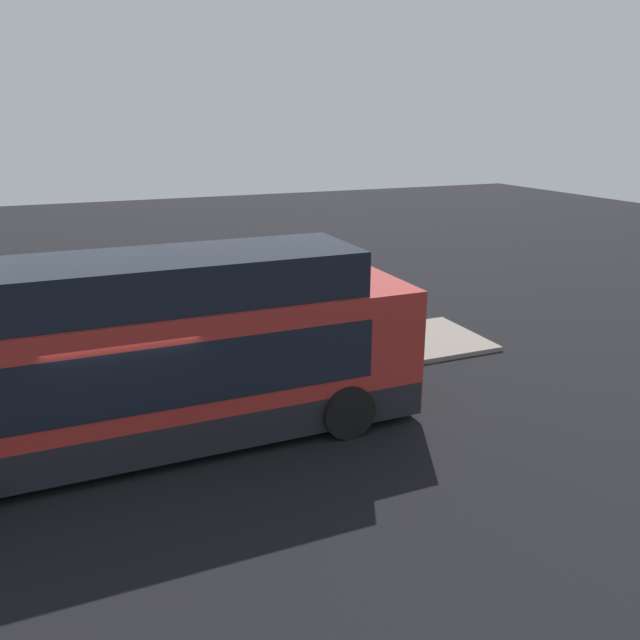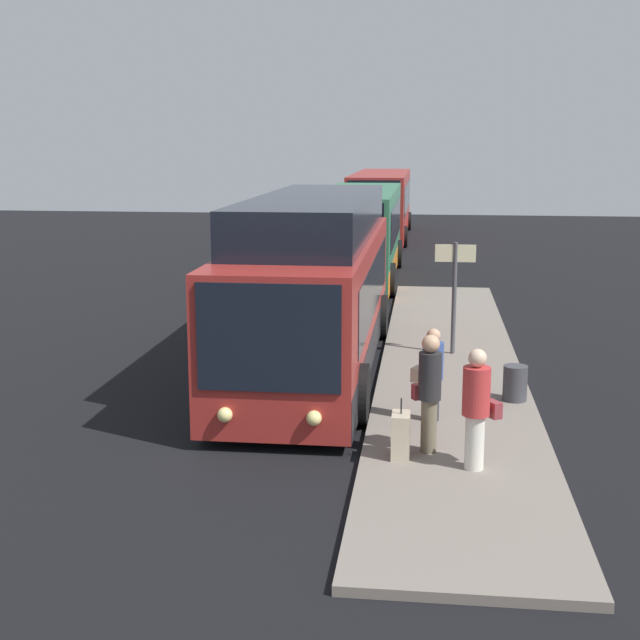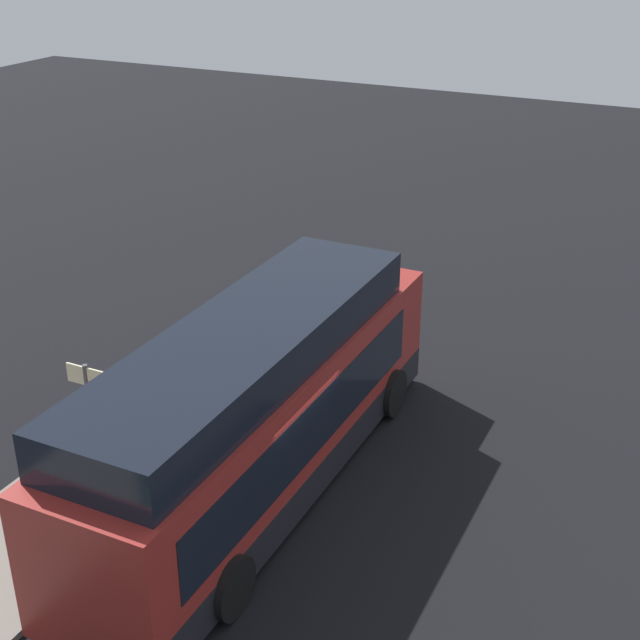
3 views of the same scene
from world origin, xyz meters
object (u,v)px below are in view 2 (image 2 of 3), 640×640
(bus_lead, at_px, (314,293))
(bus_third, at_px, (381,205))
(passenger_waiting, at_px, (429,388))
(passenger_with_bags, at_px, (477,405))
(trash_bin, at_px, (515,383))
(passenger_boarding, at_px, (432,371))
(bus_second, at_px, (360,235))
(suitcase, at_px, (401,435))
(sign_post, at_px, (455,283))

(bus_lead, xyz_separation_m, bus_third, (-26.36, 0.00, -0.05))
(passenger_waiting, distance_m, passenger_with_bags, 0.94)
(trash_bin, bearing_deg, passenger_with_bags, -13.99)
(passenger_boarding, bearing_deg, bus_second, 31.80)
(passenger_with_bags, bearing_deg, suitcase, -138.20)
(bus_second, relative_size, passenger_with_bags, 5.72)
(bus_lead, relative_size, passenger_boarding, 6.71)
(passenger_boarding, height_order, suitcase, passenger_boarding)
(bus_lead, relative_size, suitcase, 11.62)
(passenger_with_bags, height_order, trash_bin, passenger_with_bags)
(bus_second, height_order, passenger_boarding, bus_second)
(bus_lead, distance_m, sign_post, 3.21)
(passenger_with_bags, distance_m, suitcase, 1.30)
(suitcase, distance_m, trash_bin, 3.79)
(passenger_boarding, xyz_separation_m, sign_post, (-4.92, 0.49, 0.74))
(passenger_with_bags, bearing_deg, bus_third, 154.98)
(passenger_boarding, bearing_deg, sign_post, 17.44)
(trash_bin, bearing_deg, sign_post, -163.75)
(passenger_waiting, relative_size, passenger_with_bags, 1.03)
(bus_second, height_order, bus_third, bus_third)
(bus_second, distance_m, passenger_with_bags, 18.66)
(passenger_boarding, height_order, passenger_waiting, passenger_waiting)
(bus_second, xyz_separation_m, bus_third, (-13.86, 0.00, 0.04))
(passenger_boarding, distance_m, trash_bin, 2.11)
(bus_second, bearing_deg, sign_post, 14.73)
(passenger_with_bags, xyz_separation_m, suitcase, (-0.35, -1.08, -0.62))
(passenger_waiting, bearing_deg, bus_third, 66.70)
(passenger_with_bags, bearing_deg, bus_second, 159.07)
(suitcase, bearing_deg, passenger_with_bags, 72.32)
(passenger_waiting, xyz_separation_m, sign_post, (-6.48, 0.53, 0.59))
(bus_third, xyz_separation_m, suitcase, (31.91, 2.02, -1.12))
(passenger_boarding, distance_m, sign_post, 5.00)
(sign_post, xyz_separation_m, trash_bin, (3.56, 1.04, -1.27))
(bus_third, bearing_deg, passenger_boarding, 4.70)
(sign_post, bearing_deg, bus_third, -173.28)
(passenger_boarding, distance_m, passenger_waiting, 1.57)
(bus_lead, xyz_separation_m, trash_bin, (2.31, 4.00, -1.19))
(passenger_waiting, bearing_deg, trash_bin, 34.14)
(bus_lead, bearing_deg, passenger_with_bags, 27.80)
(bus_third, relative_size, trash_bin, 18.94)
(passenger_with_bags, distance_m, sign_post, 7.16)
(passenger_boarding, bearing_deg, suitcase, -170.46)
(sign_post, bearing_deg, trash_bin, 16.25)
(bus_third, xyz_separation_m, trash_bin, (28.68, 4.00, -1.14))
(bus_second, bearing_deg, bus_third, 180.00)
(passenger_boarding, bearing_deg, bus_lead, 57.01)
(trash_bin, bearing_deg, bus_third, -172.07)
(suitcase, bearing_deg, passenger_boarding, 166.43)
(passenger_boarding, distance_m, passenger_with_bags, 2.30)
(bus_second, distance_m, sign_post, 11.64)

